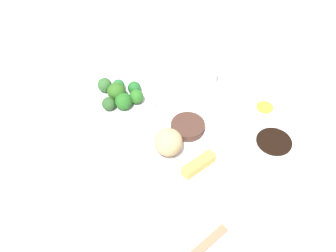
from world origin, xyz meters
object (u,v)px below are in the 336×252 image
(main_plate, at_px, (192,149))
(sauce_ramekin_hot_mustard, at_px, (264,110))
(teacup, at_px, (207,76))
(soy_sauce_bowl, at_px, (272,146))
(broccoli_plate, at_px, (118,100))

(main_plate, distance_m, sauce_ramekin_hot_mustard, 0.26)
(teacup, bearing_deg, main_plate, 119.71)
(main_plate, bearing_deg, sauce_ramekin_hot_mustard, -105.04)
(sauce_ramekin_hot_mustard, relative_size, teacup, 0.95)
(main_plate, height_order, soy_sauce_bowl, soy_sauce_bowl)
(broccoli_plate, relative_size, teacup, 3.75)
(main_plate, bearing_deg, broccoli_plate, 0.78)
(sauce_ramekin_hot_mustard, xyz_separation_m, teacup, (0.21, 0.00, 0.02))
(broccoli_plate, relative_size, soy_sauce_bowl, 2.05)
(broccoli_plate, height_order, sauce_ramekin_hot_mustard, sauce_ramekin_hot_mustard)
(soy_sauce_bowl, relative_size, sauce_ramekin_hot_mustard, 1.92)
(main_plate, distance_m, teacup, 0.29)
(main_plate, distance_m, soy_sauce_bowl, 0.22)
(broccoli_plate, distance_m, teacup, 0.29)
(main_plate, height_order, broccoli_plate, main_plate)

